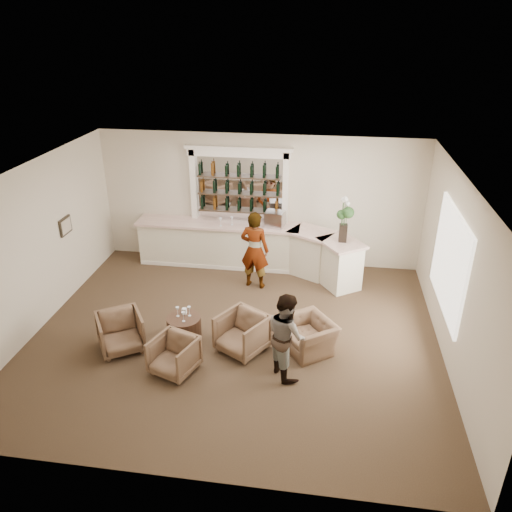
{
  "coord_description": "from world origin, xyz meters",
  "views": [
    {
      "loc": [
        1.63,
        -8.19,
        5.76
      ],
      "look_at": [
        0.29,
        0.9,
        1.36
      ],
      "focal_mm": 35.0,
      "sensor_mm": 36.0,
      "label": 1
    }
  ],
  "objects_px": {
    "armchair_far": "(308,335)",
    "guest": "(286,335)",
    "armchair_center": "(174,355)",
    "armchair_right": "(242,333)",
    "cocktail_table": "(184,328)",
    "espresso_machine": "(275,219)",
    "bar_counter": "(250,247)",
    "armchair_left": "(121,332)",
    "sommelier": "(255,250)",
    "flower_vase": "(344,216)"
  },
  "relations": [
    {
      "from": "bar_counter",
      "to": "espresso_machine",
      "type": "bearing_deg",
      "value": 6.97
    },
    {
      "from": "bar_counter",
      "to": "armchair_right",
      "type": "xyz_separation_m",
      "value": [
        0.39,
        -3.46,
        -0.19
      ]
    },
    {
      "from": "armchair_left",
      "to": "armchair_center",
      "type": "xyz_separation_m",
      "value": [
        1.2,
        -0.51,
        -0.03
      ]
    },
    {
      "from": "guest",
      "to": "armchair_left",
      "type": "distance_m",
      "value": 3.2
    },
    {
      "from": "armchair_center",
      "to": "espresso_machine",
      "type": "bearing_deg",
      "value": 93.49
    },
    {
      "from": "armchair_center",
      "to": "armchair_right",
      "type": "relative_size",
      "value": 0.89
    },
    {
      "from": "armchair_center",
      "to": "flower_vase",
      "type": "distance_m",
      "value": 4.91
    },
    {
      "from": "sommelier",
      "to": "armchair_far",
      "type": "bearing_deg",
      "value": 131.77
    },
    {
      "from": "guest",
      "to": "armchair_center",
      "type": "height_order",
      "value": "guest"
    },
    {
      "from": "guest",
      "to": "armchair_right",
      "type": "distance_m",
      "value": 1.11
    },
    {
      "from": "espresso_machine",
      "to": "flower_vase",
      "type": "relative_size",
      "value": 0.41
    },
    {
      "from": "armchair_far",
      "to": "flower_vase",
      "type": "height_order",
      "value": "flower_vase"
    },
    {
      "from": "flower_vase",
      "to": "cocktail_table",
      "type": "bearing_deg",
      "value": -138.29
    },
    {
      "from": "sommelier",
      "to": "armchair_left",
      "type": "relative_size",
      "value": 2.27
    },
    {
      "from": "armchair_center",
      "to": "armchair_far",
      "type": "height_order",
      "value": "armchair_center"
    },
    {
      "from": "cocktail_table",
      "to": "sommelier",
      "type": "xyz_separation_m",
      "value": [
        1.04,
        2.37,
        0.68
      ]
    },
    {
      "from": "espresso_machine",
      "to": "bar_counter",
      "type": "bearing_deg",
      "value": -162.89
    },
    {
      "from": "armchair_far",
      "to": "guest",
      "type": "bearing_deg",
      "value": -62.29
    },
    {
      "from": "bar_counter",
      "to": "cocktail_table",
      "type": "distance_m",
      "value": 3.38
    },
    {
      "from": "armchair_right",
      "to": "armchair_center",
      "type": "bearing_deg",
      "value": -112.82
    },
    {
      "from": "armchair_right",
      "to": "flower_vase",
      "type": "height_order",
      "value": "flower_vase"
    },
    {
      "from": "cocktail_table",
      "to": "armchair_far",
      "type": "relative_size",
      "value": 0.71
    },
    {
      "from": "cocktail_table",
      "to": "armchair_far",
      "type": "distance_m",
      "value": 2.43
    },
    {
      "from": "cocktail_table",
      "to": "espresso_machine",
      "type": "relative_size",
      "value": 1.51
    },
    {
      "from": "armchair_far",
      "to": "flower_vase",
      "type": "relative_size",
      "value": 0.88
    },
    {
      "from": "sommelier",
      "to": "guest",
      "type": "distance_m",
      "value": 3.27
    },
    {
      "from": "armchair_center",
      "to": "sommelier",
      "type": "bearing_deg",
      "value": 94.44
    },
    {
      "from": "armchair_center",
      "to": "armchair_far",
      "type": "xyz_separation_m",
      "value": [
        2.34,
        1.02,
        -0.03
      ]
    },
    {
      "from": "sommelier",
      "to": "armchair_right",
      "type": "height_order",
      "value": "sommelier"
    },
    {
      "from": "armchair_left",
      "to": "flower_vase",
      "type": "bearing_deg",
      "value": 4.97
    },
    {
      "from": "armchair_right",
      "to": "guest",
      "type": "bearing_deg",
      "value": -0.77
    },
    {
      "from": "sommelier",
      "to": "armchair_center",
      "type": "height_order",
      "value": "sommelier"
    },
    {
      "from": "guest",
      "to": "armchair_left",
      "type": "relative_size",
      "value": 1.95
    },
    {
      "from": "armchair_left",
      "to": "armchair_far",
      "type": "height_order",
      "value": "armchair_left"
    },
    {
      "from": "armchair_left",
      "to": "armchair_right",
      "type": "distance_m",
      "value": 2.31
    },
    {
      "from": "armchair_right",
      "to": "flower_vase",
      "type": "xyz_separation_m",
      "value": [
        1.84,
        2.89,
        1.36
      ]
    },
    {
      "from": "bar_counter",
      "to": "armchair_right",
      "type": "distance_m",
      "value": 3.48
    },
    {
      "from": "bar_counter",
      "to": "armchair_center",
      "type": "relative_size",
      "value": 7.64
    },
    {
      "from": "armchair_left",
      "to": "flower_vase",
      "type": "height_order",
      "value": "flower_vase"
    },
    {
      "from": "armchair_left",
      "to": "armchair_far",
      "type": "bearing_deg",
      "value": -24.4
    },
    {
      "from": "armchair_right",
      "to": "espresso_machine",
      "type": "height_order",
      "value": "espresso_machine"
    },
    {
      "from": "armchair_center",
      "to": "flower_vase",
      "type": "relative_size",
      "value": 0.7
    },
    {
      "from": "armchair_left",
      "to": "armchair_far",
      "type": "distance_m",
      "value": 3.57
    },
    {
      "from": "armchair_far",
      "to": "sommelier",
      "type": "bearing_deg",
      "value": 174.2
    },
    {
      "from": "sommelier",
      "to": "armchair_right",
      "type": "relative_size",
      "value": 2.22
    },
    {
      "from": "cocktail_table",
      "to": "bar_counter",
      "type": "bearing_deg",
      "value": 76.3
    },
    {
      "from": "armchair_right",
      "to": "flower_vase",
      "type": "relative_size",
      "value": 0.78
    },
    {
      "from": "armchair_left",
      "to": "armchair_center",
      "type": "height_order",
      "value": "armchair_left"
    },
    {
      "from": "guest",
      "to": "espresso_machine",
      "type": "xyz_separation_m",
      "value": [
        -0.66,
        4.07,
        0.54
      ]
    },
    {
      "from": "guest",
      "to": "espresso_machine",
      "type": "relative_size",
      "value": 3.6
    }
  ]
}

